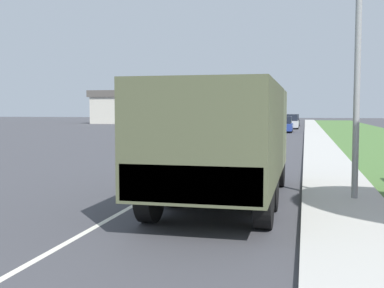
% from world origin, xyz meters
% --- Properties ---
extents(ground_plane, '(180.00, 180.00, 0.00)m').
position_xyz_m(ground_plane, '(0.00, 40.00, 0.00)').
color(ground_plane, '#424247').
extents(lane_centre_stripe, '(0.12, 120.00, 0.00)m').
position_xyz_m(lane_centre_stripe, '(0.00, 40.00, 0.00)').
color(lane_centre_stripe, silver).
rests_on(lane_centre_stripe, ground).
extents(sidewalk_right, '(1.80, 120.00, 0.12)m').
position_xyz_m(sidewalk_right, '(4.50, 40.00, 0.06)').
color(sidewalk_right, beige).
rests_on(sidewalk_right, ground).
extents(grass_strip_right, '(7.00, 120.00, 0.02)m').
position_xyz_m(grass_strip_right, '(8.90, 40.00, 0.01)').
color(grass_strip_right, '#4C7538').
rests_on(grass_strip_right, ground).
extents(military_truck, '(2.42, 7.24, 2.63)m').
position_xyz_m(military_truck, '(1.90, 11.71, 1.54)').
color(military_truck, '#606647').
rests_on(military_truck, ground).
extents(car_nearest_ahead, '(1.73, 4.32, 1.74)m').
position_xyz_m(car_nearest_ahead, '(-1.72, 26.05, 0.77)').
color(car_nearest_ahead, silver).
rests_on(car_nearest_ahead, ground).
extents(car_second_ahead, '(1.92, 4.05, 1.63)m').
position_xyz_m(car_second_ahead, '(-1.63, 37.67, 0.73)').
color(car_second_ahead, '#B7BABF').
rests_on(car_second_ahead, ground).
extents(car_third_ahead, '(1.75, 4.31, 1.48)m').
position_xyz_m(car_third_ahead, '(1.64, 46.94, 0.67)').
color(car_third_ahead, navy).
rests_on(car_third_ahead, ground).
extents(car_fourth_ahead, '(1.79, 4.09, 1.59)m').
position_xyz_m(car_fourth_ahead, '(2.04, 55.63, 0.71)').
color(car_fourth_ahead, '#B7BABF').
rests_on(car_fourth_ahead, ground).
extents(car_farthest_ahead, '(1.87, 3.90, 1.55)m').
position_xyz_m(car_farthest_ahead, '(2.02, 64.36, 0.70)').
color(car_farthest_ahead, black).
rests_on(car_farthest_ahead, ground).
extents(lamp_post, '(1.69, 0.24, 6.71)m').
position_xyz_m(lamp_post, '(4.53, 12.20, 4.14)').
color(lamp_post, gray).
rests_on(lamp_post, sidewalk_right).
extents(building_distant, '(18.65, 12.75, 5.01)m').
position_xyz_m(building_distant, '(-18.93, 73.90, 2.54)').
color(building_distant, beige).
rests_on(building_distant, ground).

